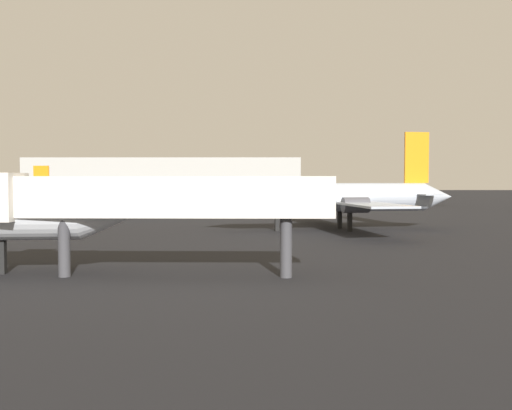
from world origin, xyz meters
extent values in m
cone|color=silver|center=(-6.53, 26.34, 3.77)|extent=(4.11, 3.79, 3.46)
cube|color=black|center=(-13.20, 25.73, 1.02)|extent=(0.54, 0.54, 2.04)
cylinder|color=#B2BCCC|center=(10.98, 55.49, 3.71)|extent=(21.24, 6.65, 3.19)
cone|color=#B2BCCC|center=(-1.11, 53.45, 3.71)|extent=(4.00, 3.73, 3.19)
cone|color=#B2BCCC|center=(23.06, 57.53, 3.71)|extent=(4.00, 3.73, 3.19)
cube|color=#B2BCCC|center=(12.01, 55.66, 3.23)|extent=(9.37, 29.14, 0.22)
cube|color=#B2BCCC|center=(20.88, 57.16, 4.03)|extent=(3.40, 7.83, 0.14)
cube|color=orange|center=(20.44, 57.09, 8.22)|extent=(2.89, 0.75, 5.82)
cylinder|color=#4C4C54|center=(12.30, 50.17, 3.07)|extent=(2.94, 2.05, 1.62)
cylinder|color=#4C4C54|center=(10.48, 60.95, 3.07)|extent=(2.94, 2.05, 1.62)
cube|color=black|center=(4.35, 54.37, 1.06)|extent=(0.52, 0.52, 2.12)
cube|color=black|center=(12.31, 53.88, 1.06)|extent=(0.52, 0.52, 2.12)
cube|color=black|center=(11.71, 57.44, 1.06)|extent=(0.52, 0.52, 2.12)
cylinder|color=silver|center=(-20.91, 75.11, 2.66)|extent=(19.70, 3.82, 2.34)
cone|color=silver|center=(-9.87, 74.27, 2.66)|extent=(2.74, 2.53, 2.34)
cone|color=silver|center=(-31.96, 75.95, 2.66)|extent=(2.74, 2.53, 2.34)
cube|color=silver|center=(-21.89, 75.18, 2.31)|extent=(5.08, 22.65, 0.18)
cube|color=silver|center=(-30.31, 75.82, 2.90)|extent=(2.22, 6.27, 0.12)
cube|color=orange|center=(-29.95, 75.80, 5.79)|extent=(2.36, 0.40, 3.93)
cylinder|color=#4C4C54|center=(-20.98, 79.39, 2.19)|extent=(2.29, 1.48, 1.32)
cylinder|color=#4C4C54|center=(-21.63, 70.89, 2.19)|extent=(2.29, 1.48, 1.32)
cube|color=black|center=(-14.66, 74.64, 0.75)|extent=(0.39, 0.39, 1.49)
cube|color=black|center=(-21.78, 76.65, 0.75)|extent=(0.39, 0.39, 1.49)
cube|color=black|center=(-22.00, 73.72, 0.75)|extent=(0.39, 0.39, 1.49)
cube|color=silver|center=(-2.57, 24.69, 4.69)|extent=(18.58, 1.85, 2.40)
cylinder|color=#3F3F44|center=(-9.07, 24.78, 1.75)|extent=(0.70, 0.70, 3.49)
cylinder|color=#3F3F44|center=(3.92, 24.61, 1.75)|extent=(0.70, 0.70, 3.49)
cube|color=#B7B7B2|center=(-18.96, 125.86, 5.24)|extent=(60.64, 23.54, 10.47)
camera|label=1|loc=(2.34, -8.21, 5.70)|focal=39.83mm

